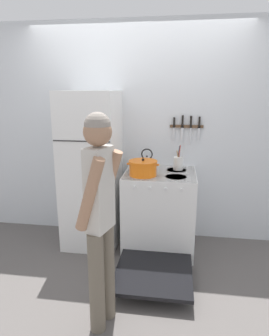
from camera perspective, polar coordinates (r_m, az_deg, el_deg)
The scene contains 9 objects.
ground_plane at distance 3.97m, azimuth 0.53°, elevation -12.00°, with size 14.00×14.00×0.00m, color #5B5654.
wall_back at distance 3.61m, azimuth 0.64°, elevation 6.61°, with size 10.00×0.06×2.55m.
refrigerator at distance 3.46m, azimuth -8.20°, elevation -0.46°, with size 0.61×0.66×1.77m.
stove_range at distance 3.41m, azimuth 4.71°, elevation -8.40°, with size 0.78×1.41×0.90m.
dutch_oven_pot at distance 3.15m, azimuth 1.62°, elevation 0.01°, with size 0.34×0.30×0.19m.
tea_kettle at distance 3.42m, azimuth 2.39°, elevation 1.03°, with size 0.21×0.17×0.24m.
utensil_jar at distance 3.41m, azimuth 8.35°, elevation 0.95°, with size 0.11×0.11×0.28m.
person at distance 2.17m, azimuth -6.58°, elevation -8.30°, with size 0.32×0.38×1.64m.
wall_knife_strip at distance 3.52m, azimuth 9.91°, elevation 7.93°, with size 0.38×0.03×0.34m.
Camera 1 is at (0.48, -3.52, 1.78)m, focal length 32.00 mm.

